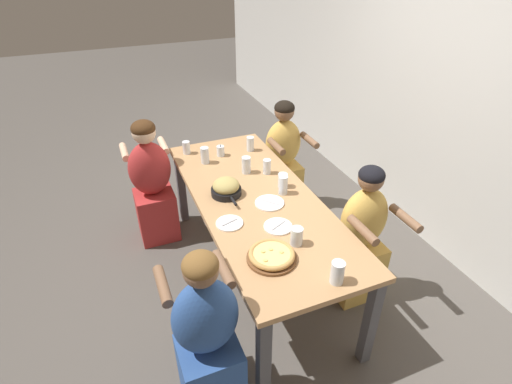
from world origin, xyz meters
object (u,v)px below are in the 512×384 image
object	(u,v)px
pizza_board_main	(272,256)
empty_plate_c	(229,223)
drinking_glass_f	(337,273)
diner_far_midright	(360,241)
drinking_glass_b	(283,186)
diner_near_right	(208,341)
diner_far_left	(283,161)
drinking_glass_h	(205,155)
drinking_glass_i	(186,148)
empty_plate_b	(270,203)
diner_near_left	(153,187)
drinking_glass_d	(267,167)
skillet_bowl	(226,188)
drinking_glass_c	(283,181)
empty_plate_a	(278,226)
drinking_glass_e	(246,166)
cocktail_glass_blue	(221,151)
drinking_glass_g	(297,237)
drinking_glass_a	(250,145)

from	to	relation	value
pizza_board_main	empty_plate_c	world-z (taller)	pizza_board_main
drinking_glass_f	diner_far_midright	xyz separation A→B (m)	(-0.50, 0.55, -0.33)
diner_far_midright	drinking_glass_b	bearing A→B (deg)	-45.11
drinking_glass_b	diner_near_right	world-z (taller)	diner_near_right
diner_far_left	drinking_glass_f	bearing A→B (deg)	73.21
drinking_glass_h	drinking_glass_i	size ratio (longest dim) A/B	1.24
empty_plate_b	diner_near_left	distance (m)	1.21
empty_plate_b	empty_plate_c	world-z (taller)	same
drinking_glass_d	drinking_glass_b	bearing A→B (deg)	-1.86
skillet_bowl	drinking_glass_c	distance (m)	0.44
empty_plate_b	drinking_glass_f	xyz separation A→B (m)	(0.85, 0.03, 0.06)
drinking_glass_c	empty_plate_a	bearing A→B (deg)	-28.47
empty_plate_c	empty_plate_a	bearing A→B (deg)	61.57
empty_plate_a	empty_plate_b	world-z (taller)	same
empty_plate_b	drinking_glass_d	bearing A→B (deg)	158.90
drinking_glass_f	drinking_glass_e	bearing A→B (deg)	-179.06
cocktail_glass_blue	empty_plate_c	bearing A→B (deg)	-14.69
diner_near_left	diner_far_midright	size ratio (longest dim) A/B	1.03
skillet_bowl	empty_plate_c	bearing A→B (deg)	-15.47
drinking_glass_c	diner_near_left	size ratio (longest dim) A/B	0.10
drinking_glass_d	drinking_glass_h	bearing A→B (deg)	-131.27
drinking_glass_i	diner_far_midright	xyz separation A→B (m)	(1.36, 0.94, -0.32)
empty_plate_b	drinking_glass_b	world-z (taller)	drinking_glass_b
drinking_glass_b	cocktail_glass_blue	bearing A→B (deg)	-162.50
cocktail_glass_blue	empty_plate_a	bearing A→B (deg)	1.72
empty_plate_b	diner_near_left	bearing A→B (deg)	-143.49
drinking_glass_b	diner_far_left	bearing A→B (deg)	154.09
drinking_glass_b	diner_far_left	size ratio (longest dim) A/B	0.13
drinking_glass_c	drinking_glass_i	distance (m)	1.00
drinking_glass_b	drinking_glass_f	distance (m)	0.95
skillet_bowl	drinking_glass_g	distance (m)	0.74
drinking_glass_e	drinking_glass_g	xyz separation A→B (m)	(0.96, -0.04, -0.01)
cocktail_glass_blue	drinking_glass_f	bearing A→B (deg)	4.11
empty_plate_c	drinking_glass_c	xyz separation A→B (m)	(-0.29, 0.53, 0.04)
drinking_glass_f	drinking_glass_h	xyz separation A→B (m)	(-1.63, -0.29, 0.01)
skillet_bowl	drinking_glass_a	xyz separation A→B (m)	(-0.61, 0.44, -0.00)
pizza_board_main	drinking_glass_g	xyz separation A→B (m)	(-0.07, 0.20, 0.03)
drinking_glass_c	diner_far_left	bearing A→B (deg)	153.88
drinking_glass_e	drinking_glass_f	bearing A→B (deg)	0.94
empty_plate_a	diner_near_left	world-z (taller)	diner_near_left
diner_near_left	diner_far_left	world-z (taller)	diner_near_left
empty_plate_b	drinking_glass_b	size ratio (longest dim) A/B	1.46
drinking_glass_g	diner_far_left	distance (m)	1.61
drinking_glass_a	drinking_glass_i	xyz separation A→B (m)	(-0.16, -0.54, -0.01)
drinking_glass_g	drinking_glass_i	xyz separation A→B (m)	(-1.48, -0.33, -0.00)
skillet_bowl	diner_near_left	world-z (taller)	diner_near_left
empty_plate_a	drinking_glass_e	world-z (taller)	drinking_glass_e
diner_near_left	diner_far_midright	world-z (taller)	diner_near_left
cocktail_glass_blue	drinking_glass_d	distance (m)	0.51
pizza_board_main	drinking_glass_i	xyz separation A→B (m)	(-1.55, -0.13, 0.02)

